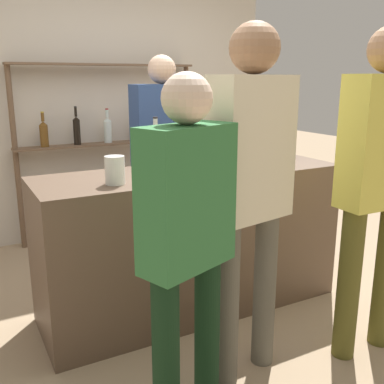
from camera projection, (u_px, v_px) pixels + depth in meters
ground_plane at (192, 305)px, 3.18m from camera, size 16.00×16.00×0.00m
bar_counter at (192, 240)px, 3.06m from camera, size 2.04×0.65×0.97m
back_wall at (101, 94)px, 4.48m from camera, size 3.64×0.12×2.80m
back_shelf at (108, 125)px, 4.39m from camera, size 1.79×0.18×1.69m
counter_bottle_0 at (291, 143)px, 3.35m from camera, size 0.07×0.07×0.31m
counter_bottle_1 at (236, 145)px, 3.22m from camera, size 0.08×0.08×0.33m
counter_bottle_2 at (279, 145)px, 3.12m from camera, size 0.09×0.09×0.35m
counter_bottle_3 at (156, 148)px, 3.01m from camera, size 0.08×0.08×0.34m
wine_glass at (217, 149)px, 3.07m from camera, size 0.08×0.08×0.15m
ice_bucket at (246, 150)px, 2.99m from camera, size 0.24×0.24×0.24m
cork_jar at (115, 170)px, 2.55m from camera, size 0.11×0.11×0.16m
customer_center at (250, 179)px, 2.20m from camera, size 0.46×0.27×1.81m
server_behind_counter at (163, 146)px, 3.74m from camera, size 0.50×0.23×1.74m
customer_right at (379, 170)px, 2.41m from camera, size 0.46×0.24×1.82m
customer_left at (187, 231)px, 1.91m from camera, size 0.47×0.33×1.59m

